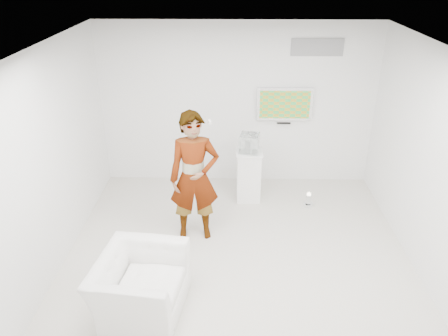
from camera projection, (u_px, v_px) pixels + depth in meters
The scene contains 10 objects.
room at pixel (239, 166), 5.70m from camera, with size 5.01×5.01×3.00m.
tv at pixel (285, 104), 7.86m from camera, with size 1.00×0.08×0.60m, color silver.
logo_decal at pixel (317, 47), 7.44m from camera, with size 0.90×0.02×0.30m, color gray.
person at pixel (194, 177), 6.45m from camera, with size 0.74×0.49×2.03m, color white.
armchair at pixel (140, 285), 5.31m from camera, with size 1.14×1.00×0.74m, color white.
pedestal at pixel (249, 175), 7.71m from camera, with size 0.45×0.45×0.93m, color white.
floor_uplight at pixel (308, 200), 7.61m from camera, with size 0.17×0.17×0.26m, color white.
vitrine at pixel (249, 143), 7.44m from camera, with size 0.31×0.31×0.31m, color white.
console at pixel (249, 146), 7.46m from camera, with size 0.05×0.16×0.22m, color white.
wii_remote at pixel (210, 122), 6.25m from camera, with size 0.03×0.14×0.03m, color white.
Camera 1 is at (-0.09, -5.13, 4.00)m, focal length 35.00 mm.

